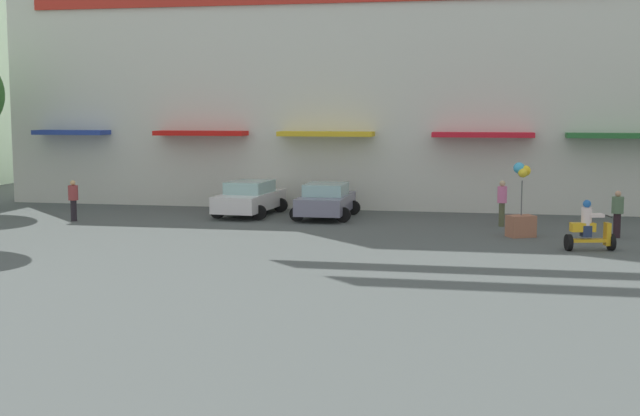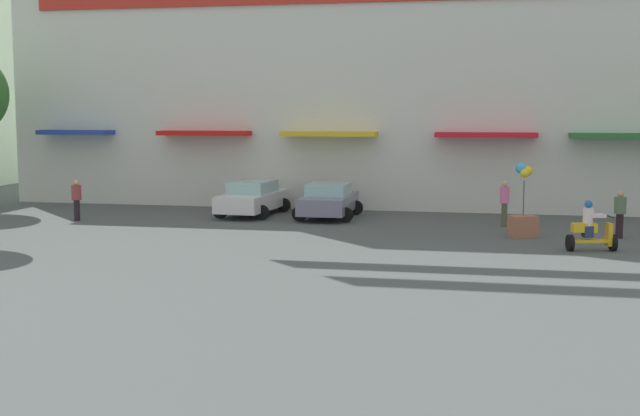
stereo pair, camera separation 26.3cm
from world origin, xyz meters
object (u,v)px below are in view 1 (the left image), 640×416
at_px(parked_car_0, 250,198).
at_px(balloon_vendor_cart, 521,209).
at_px(scooter_rider_1, 589,230).
at_px(pedestrian_0, 73,198).
at_px(parked_car_1, 326,200).
at_px(pedestrian_2, 617,211).
at_px(pedestrian_1, 502,200).

bearing_deg(parked_car_0, balloon_vendor_cart, -20.03).
bearing_deg(parked_car_0, scooter_rider_1, -26.71).
bearing_deg(pedestrian_0, parked_car_1, 16.66).
xyz_separation_m(parked_car_1, balloon_vendor_cart, (7.56, -3.69, 0.25)).
distance_m(pedestrian_0, balloon_vendor_cart, 17.15).
height_order(pedestrian_2, balloon_vendor_cart, balloon_vendor_cart).
bearing_deg(scooter_rider_1, parked_car_0, 153.29).
bearing_deg(pedestrian_1, balloon_vendor_cart, -76.51).
bearing_deg(pedestrian_2, parked_car_0, 165.99).
distance_m(scooter_rider_1, pedestrian_2, 3.20).
bearing_deg(pedestrian_1, pedestrian_2, -28.84).
height_order(parked_car_1, pedestrian_1, pedestrian_1).
relative_size(parked_car_1, pedestrian_0, 2.46).
height_order(scooter_rider_1, balloon_vendor_cart, balloon_vendor_cart).
height_order(parked_car_1, pedestrian_0, pedestrian_0).
relative_size(parked_car_0, pedestrian_1, 2.60).
height_order(pedestrian_1, pedestrian_2, pedestrian_1).
relative_size(scooter_rider_1, pedestrian_1, 0.92).
distance_m(pedestrian_1, pedestrian_2, 4.38).
distance_m(parked_car_1, pedestrian_2, 11.26).
xyz_separation_m(parked_car_0, balloon_vendor_cart, (10.82, -3.94, 0.24)).
relative_size(pedestrian_0, pedestrian_2, 1.00).
relative_size(scooter_rider_1, balloon_vendor_cart, 0.62).
height_order(parked_car_0, scooter_rider_1, scooter_rider_1).
xyz_separation_m(pedestrian_0, balloon_vendor_cart, (17.13, -0.82, 0.06)).
bearing_deg(balloon_vendor_cart, pedestrian_1, 103.49).
bearing_deg(parked_car_1, pedestrian_1, -9.27).
distance_m(parked_car_0, pedestrian_0, 7.04).
relative_size(parked_car_1, scooter_rider_1, 2.49).
bearing_deg(scooter_rider_1, pedestrian_1, 117.21).
bearing_deg(parked_car_1, pedestrian_2, -16.76).
distance_m(parked_car_1, pedestrian_0, 9.99).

